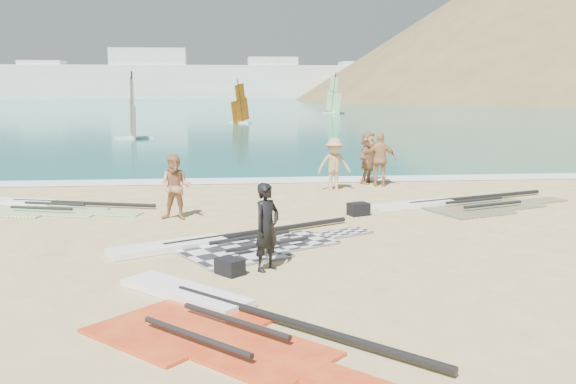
{
  "coord_description": "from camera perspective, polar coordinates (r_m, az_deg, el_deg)",
  "views": [
    {
      "loc": [
        -1.66,
        -10.33,
        3.42
      ],
      "look_at": [
        -0.27,
        4.0,
        1.0
      ],
      "focal_mm": 40.0,
      "sensor_mm": 36.0,
      "label": 1
    }
  ],
  "objects": [
    {
      "name": "ground",
      "position": [
        11.0,
        3.45,
        -8.58
      ],
      "size": [
        300.0,
        300.0,
        0.0
      ],
      "primitive_type": "plane",
      "color": "#DEBE82",
      "rests_on": "ground"
    },
    {
      "name": "sea",
      "position": [
        142.38,
        -4.9,
        8.12
      ],
      "size": [
        300.0,
        240.0,
        0.06
      ],
      "primitive_type": "cube",
      "color": "#0D5E5D",
      "rests_on": "ground"
    },
    {
      "name": "surf_line",
      "position": [
        22.94,
        -1.32,
        0.96
      ],
      "size": [
        300.0,
        1.2,
        0.04
      ],
      "primitive_type": "cube",
      "color": "white",
      "rests_on": "ground"
    },
    {
      "name": "far_town",
      "position": [
        160.95,
        -10.69,
        9.75
      ],
      "size": [
        160.0,
        8.0,
        12.0
      ],
      "color": "white",
      "rests_on": "ground"
    },
    {
      "name": "rig_grey",
      "position": [
        13.77,
        -5.23,
        -4.66
      ],
      "size": [
        5.9,
        4.01,
        0.2
      ],
      "rotation": [
        0.0,
        0.0,
        0.49
      ],
      "color": "black",
      "rests_on": "ground"
    },
    {
      "name": "rig_green",
      "position": [
        19.2,
        -21.04,
        -1.21
      ],
      "size": [
        5.27,
        2.88,
        0.2
      ],
      "rotation": [
        0.0,
        0.0,
        -0.29
      ],
      "color": "#53B52A",
      "rests_on": "ground"
    },
    {
      "name": "rig_orange",
      "position": [
        18.81,
        14.96,
        -1.11
      ],
      "size": [
        6.13,
        3.59,
        0.2
      ],
      "rotation": [
        0.0,
        0.0,
        0.35
      ],
      "color": "orange",
      "rests_on": "ground"
    },
    {
      "name": "rig_red",
      "position": [
        9.57,
        -6.52,
        -11.12
      ],
      "size": [
        4.8,
        5.27,
        0.2
      ],
      "rotation": [
        0.0,
        0.0,
        -0.78
      ],
      "color": "red",
      "rests_on": "ground"
    },
    {
      "name": "gear_bag_near",
      "position": [
        17.05,
        6.28,
        -1.52
      ],
      "size": [
        0.62,
        0.54,
        0.33
      ],
      "primitive_type": "cube",
      "rotation": [
        0.0,
        0.0,
        0.36
      ],
      "color": "black",
      "rests_on": "ground"
    },
    {
      "name": "gear_bag_far",
      "position": [
        11.78,
        -5.2,
        -6.62
      ],
      "size": [
        0.58,
        0.6,
        0.3
      ],
      "primitive_type": "cube",
      "rotation": [
        0.0,
        0.0,
        -0.88
      ],
      "color": "black",
      "rests_on": "ground"
    },
    {
      "name": "person_wetsuit",
      "position": [
        11.84,
        -1.89,
        -3.13
      ],
      "size": [
        0.7,
        0.7,
        1.64
      ],
      "primitive_type": "imported",
      "rotation": [
        0.0,
        0.0,
        0.79
      ],
      "color": "black",
      "rests_on": "ground"
    },
    {
      "name": "beachgoer_left",
      "position": [
        16.55,
        -9.96,
        0.43
      ],
      "size": [
        0.93,
        0.79,
        1.68
      ],
      "primitive_type": "imported",
      "rotation": [
        0.0,
        0.0,
        -0.21
      ],
      "color": "#AF7852",
      "rests_on": "ground"
    },
    {
      "name": "beachgoer_mid",
      "position": [
        20.86,
        4.13,
        2.47
      ],
      "size": [
        1.15,
        0.71,
        1.72
      ],
      "primitive_type": "imported",
      "rotation": [
        0.0,
        0.0,
        0.07
      ],
      "color": "tan",
      "rests_on": "ground"
    },
    {
      "name": "beachgoer_back",
      "position": [
        21.91,
        8.23,
        2.87
      ],
      "size": [
        1.14,
        0.64,
        1.83
      ],
      "primitive_type": "imported",
      "rotation": [
        0.0,
        0.0,
        2.95
      ],
      "color": "tan",
      "rests_on": "ground"
    },
    {
      "name": "beachgoer_right",
      "position": [
        22.52,
        7.15,
        3.06
      ],
      "size": [
        1.47,
        1.65,
        1.82
      ],
      "primitive_type": "imported",
      "rotation": [
        0.0,
        0.0,
        0.9
      ],
      "color": "#A3734F",
      "rests_on": "ground"
    },
    {
      "name": "windsurfer_left",
      "position": [
        41.6,
        -13.63,
        6.29
      ],
      "size": [
        2.44,
        2.8,
        4.29
      ],
      "rotation": [
        0.0,
        0.0,
        0.25
      ],
      "color": "white",
      "rests_on": "ground"
    },
    {
      "name": "windsurfer_centre",
      "position": [
        57.31,
        -4.28,
        7.27
      ],
      "size": [
        2.06,
        2.09,
        3.92
      ],
      "rotation": [
        0.0,
        0.0,
        -0.68
      ],
      "color": "white",
      "rests_on": "ground"
    },
    {
      "name": "windsurfer_right",
      "position": [
        76.32,
        4.08,
        7.98
      ],
      "size": [
        2.73,
        2.96,
        4.86
      ],
      "rotation": [
        0.0,
        0.0,
        0.45
      ],
      "color": "white",
      "rests_on": "ground"
    }
  ]
}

